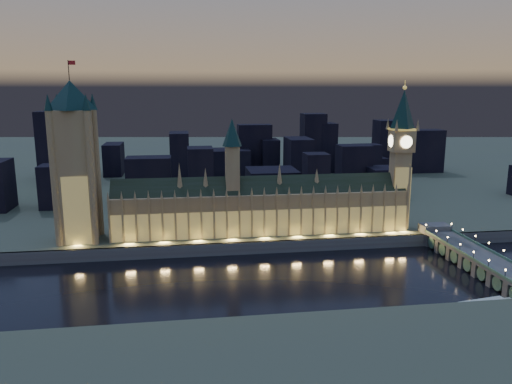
{
  "coord_description": "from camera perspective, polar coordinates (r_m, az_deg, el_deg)",
  "views": [
    {
      "loc": [
        -41.13,
        -265.04,
        106.1
      ],
      "look_at": [
        5.0,
        55.0,
        38.0
      ],
      "focal_mm": 35.0,
      "sensor_mm": 36.0,
      "label": 1
    }
  ],
  "objects": [
    {
      "name": "ground_plane",
      "position": [
        288.43,
        0.58,
        -9.69
      ],
      "size": [
        2000.0,
        2000.0,
        0.0
      ],
      "primitive_type": "plane",
      "color": "black",
      "rests_on": "ground"
    },
    {
      "name": "westminster_bridge",
      "position": [
        327.3,
        23.64,
        -6.95
      ],
      "size": [
        19.46,
        113.0,
        15.9
      ],
      "color": "#494245",
      "rests_on": "ground"
    },
    {
      "name": "city_backdrop",
      "position": [
        521.55,
        -0.07,
        3.51
      ],
      "size": [
        496.67,
        215.63,
        72.81
      ],
      "color": "black",
      "rests_on": "north_bank"
    },
    {
      "name": "north_bank",
      "position": [
        792.72,
        -5.17,
        4.44
      ],
      "size": [
        2000.0,
        960.0,
        8.0
      ],
      "primitive_type": "cube",
      "color": "#444B43",
      "rests_on": "ground"
    },
    {
      "name": "embankment_wall",
      "position": [
        325.23,
        -0.52,
        -6.4
      ],
      "size": [
        2000.0,
        2.5,
        8.0
      ],
      "primitive_type": "cube",
      "color": "#494245",
      "rests_on": "ground"
    },
    {
      "name": "elizabeth_tower",
      "position": [
        361.69,
        16.27,
        4.92
      ],
      "size": [
        18.0,
        18.0,
        102.8
      ],
      "color": "#976E4C",
      "rests_on": "north_bank"
    },
    {
      "name": "victoria_tower",
      "position": [
        336.71,
        -19.99,
        4.09
      ],
      "size": [
        31.68,
        31.68,
        114.27
      ],
      "color": "#976E4C",
      "rests_on": "north_bank"
    },
    {
      "name": "river_boat",
      "position": [
        271.7,
        24.57,
        -11.87
      ],
      "size": [
        48.21,
        18.27,
        4.5
      ],
      "color": "#494245",
      "rests_on": "ground"
    },
    {
      "name": "palace_of_westminster",
      "position": [
        340.12,
        0.54,
        -1.66
      ],
      "size": [
        202.0,
        21.77,
        78.0
      ],
      "color": "#976E4C",
      "rests_on": "north_bank"
    }
  ]
}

